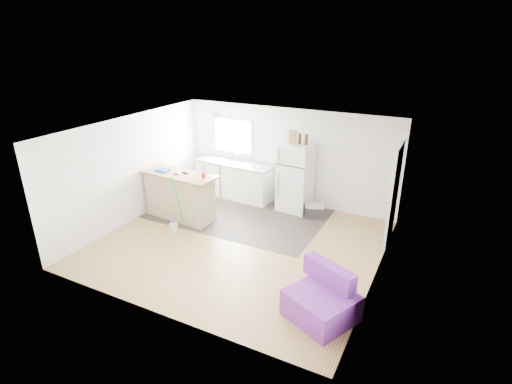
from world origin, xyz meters
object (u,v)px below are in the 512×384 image
(cooler, at_px, (314,211))
(bottle_left, at_px, (300,139))
(kitchen_cabinets, at_px, (235,179))
(peninsula, at_px, (180,195))
(red_cup, at_px, (204,175))
(bottle_right, at_px, (306,140))
(blue_tray, at_px, (163,170))
(refrigerator, at_px, (296,177))
(mop, at_px, (174,218))
(cleaner_jug, at_px, (174,227))
(cardboard_box, at_px, (293,137))
(purple_seat, at_px, (322,300))

(cooler, height_order, bottle_left, bottle_left)
(kitchen_cabinets, relative_size, peninsula, 1.18)
(peninsula, distance_m, red_cup, 0.90)
(cooler, relative_size, bottle_right, 2.01)
(blue_tray, xyz_separation_m, bottle_right, (2.87, 1.62, 0.69))
(refrigerator, relative_size, mop, 1.31)
(cooler, relative_size, blue_tray, 1.68)
(peninsula, relative_size, blue_tray, 6.11)
(cleaner_jug, distance_m, bottle_left, 3.45)
(cooler, distance_m, cleaner_jug, 3.25)
(refrigerator, height_order, cleaner_jug, refrigerator)
(cleaner_jug, bearing_deg, mop, 118.94)
(cleaner_jug, bearing_deg, red_cup, 55.55)
(mop, height_order, bottle_left, bottle_left)
(red_cup, bearing_deg, kitchen_cabinets, 96.32)
(cardboard_box, bearing_deg, blue_tray, -147.71)
(kitchen_cabinets, bearing_deg, blue_tray, -113.94)
(refrigerator, height_order, bottle_left, bottle_left)
(kitchen_cabinets, bearing_deg, bottle_left, 0.65)
(cleaner_jug, xyz_separation_m, blue_tray, (-0.75, 0.68, 0.99))
(bottle_left, bearing_deg, blue_tray, -149.22)
(peninsula, bearing_deg, blue_tray, -172.48)
(kitchen_cabinets, height_order, refrigerator, refrigerator)
(purple_seat, relative_size, bottle_right, 4.83)
(mop, relative_size, blue_tray, 4.26)
(peninsula, relative_size, cardboard_box, 6.11)
(purple_seat, bearing_deg, bottle_right, 139.85)
(cleaner_jug, bearing_deg, peninsula, 106.08)
(bottle_left, bearing_deg, bottle_right, 1.98)
(red_cup, height_order, cardboard_box, cardboard_box)
(peninsula, relative_size, cooler, 3.64)
(cleaner_jug, xyz_separation_m, bottle_left, (1.96, 2.29, 1.68))
(peninsula, height_order, cardboard_box, cardboard_box)
(mop, distance_m, bottle_left, 3.37)
(cleaner_jug, height_order, cardboard_box, cardboard_box)
(purple_seat, xyz_separation_m, red_cup, (-3.40, 1.90, 0.88))
(kitchen_cabinets, height_order, cooler, kitchen_cabinets)
(kitchen_cabinets, height_order, bottle_right, bottle_right)
(purple_seat, bearing_deg, peninsula, -179.84)
(cooler, distance_m, blue_tray, 3.65)
(peninsula, bearing_deg, bottle_right, 37.15)
(mop, relative_size, bottle_left, 5.11)
(peninsula, xyz_separation_m, refrigerator, (2.21, 1.65, 0.28))
(purple_seat, xyz_separation_m, bottle_left, (-1.78, 3.46, 1.52))
(peninsula, bearing_deg, mop, -65.20)
(cooler, xyz_separation_m, red_cup, (-2.13, -1.39, 0.99))
(refrigerator, xyz_separation_m, bottle_right, (0.25, -0.06, 0.96))
(red_cup, height_order, bottle_left, bottle_left)
(cardboard_box, relative_size, bottle_left, 1.20)
(peninsula, relative_size, bottle_left, 7.33)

